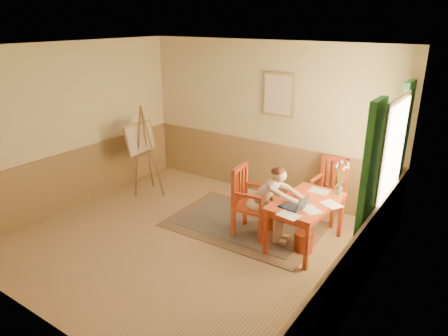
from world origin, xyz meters
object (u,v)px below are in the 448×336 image
Objects in this scene: chair_left at (250,201)px; figure at (269,199)px; laptop at (295,206)px; table at (306,206)px; easel at (142,142)px; chair_back at (329,190)px.

chair_left is 0.93× the size of figure.
laptop is at bearing -13.27° from chair_left.
laptop is at bearing -94.10° from table.
figure is 2.84m from easel.
table is 1.02m from chair_back.
chair_left is 0.32m from figure.
chair_back is (0.80, 1.17, -0.03)m from chair_left.
figure is 0.70× the size of easel.
figure is (0.31, 0.03, 0.10)m from chair_left.
table is 1.06× the size of figure.
chair_back is 2.68× the size of laptop.
figure is at bearing 156.12° from laptop.
chair_back is 0.62× the size of easel.
chair_left is at bearing -124.49° from chair_back.
chair_back reaches higher than table.
easel is (-3.32, 0.47, 0.23)m from laptop.
easel is (-3.31, -0.89, 0.47)m from chair_back.
chair_left is 2.82× the size of laptop.
chair_back reaches higher than laptop.
chair_back is at bearing 55.51° from chair_left.
laptop is (0.51, -0.23, 0.12)m from figure.
laptop is (0.82, -0.19, 0.22)m from chair_left.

